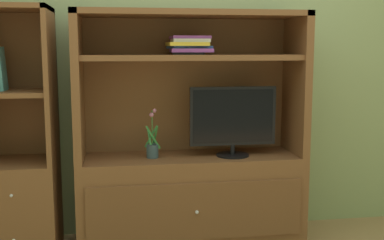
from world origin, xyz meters
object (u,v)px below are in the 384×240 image
at_px(tv_monitor, 233,120).
at_px(magazine_stack, 189,45).
at_px(media_console, 191,172).
at_px(bookshelf_tall, 19,175).
at_px(potted_plant, 152,147).

distance_m(tv_monitor, magazine_stack, 0.57).
bearing_deg(tv_monitor, magazine_stack, 169.73).
xyz_separation_m(media_console, magazine_stack, (-0.01, -0.00, 0.85)).
xyz_separation_m(media_console, tv_monitor, (0.28, -0.06, 0.36)).
xyz_separation_m(tv_monitor, magazine_stack, (-0.29, 0.05, 0.49)).
height_order(media_console, magazine_stack, media_console).
bearing_deg(media_console, tv_monitor, -11.37).
height_order(tv_monitor, bookshelf_tall, bookshelf_tall).
relative_size(tv_monitor, potted_plant, 1.78).
xyz_separation_m(tv_monitor, potted_plant, (-0.53, 0.03, -0.18)).
relative_size(media_console, bookshelf_tall, 0.99).
height_order(magazine_stack, bookshelf_tall, bookshelf_tall).
bearing_deg(tv_monitor, potted_plant, 177.00).
bearing_deg(tv_monitor, bookshelf_tall, 177.63).
bearing_deg(bookshelf_tall, magazine_stack, -0.28).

